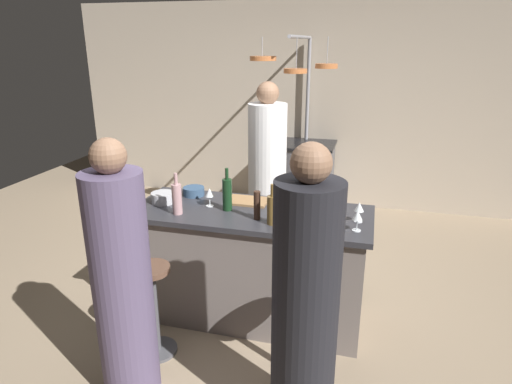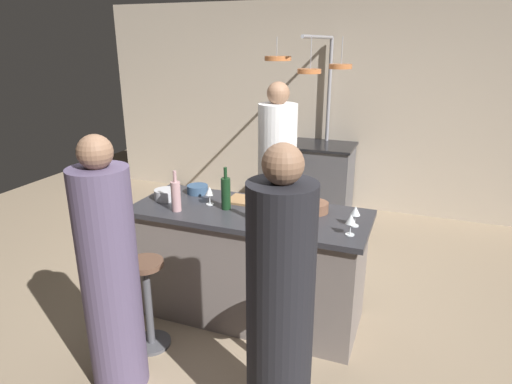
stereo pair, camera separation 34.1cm
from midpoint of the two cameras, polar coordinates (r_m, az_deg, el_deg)
The scene contains 21 objects.
ground_plane at distance 3.74m, azimuth -3.33°, elevation -15.46°, with size 9.00×9.00×0.00m, color gray.
back_wall at distance 5.91m, azimuth 5.20°, elevation 10.97°, with size 6.40×0.16×2.60m, color #BCAD99.
kitchen_island at distance 3.50m, azimuth -3.47°, elevation -9.33°, with size 1.80×0.72×0.90m.
stove_range at distance 5.71m, azimuth 4.25°, elevation 1.94°, with size 0.80×0.64×0.89m.
chef at distance 4.34m, azimuth -0.81°, elevation 1.60°, with size 0.37×0.37×1.76m.
bar_stool_left at distance 3.26m, azimuth -16.10°, elevation -14.05°, with size 0.28×0.28×0.68m.
guest_left at distance 2.78m, azimuth -20.34°, elevation -11.38°, with size 0.35×0.35×1.63m.
bar_stool_right at distance 2.92m, azimuth 2.78°, elevation -17.51°, with size 0.28×0.28×0.68m.
guest_right at distance 2.39m, azimuth 2.16°, elevation -15.05°, with size 0.35×0.35×1.67m.
overhead_pot_rack at distance 4.97m, azimuth 3.34°, elevation 13.93°, with size 0.89×1.37×2.17m.
cutting_board at distance 3.49m, azimuth -3.89°, elevation -1.21°, with size 0.32×0.22×0.02m, color #997047.
pepper_mill at distance 3.12m, azimuth -2.99°, elevation -1.80°, with size 0.05×0.05×0.21m, color #382319.
wine_bottle_rose at distance 3.30m, azimuth -13.12°, elevation -0.85°, with size 0.07×0.07×0.31m.
wine_bottle_amber at distance 3.03m, azimuth -1.12°, elevation -2.29°, with size 0.07×0.07×0.29m.
wine_bottle_red at distance 3.30m, azimuth -6.70°, elevation -0.29°, with size 0.07×0.07×0.33m.
wine_glass_by_chef at distance 3.40m, azimuth -8.90°, elevation -0.22°, with size 0.07×0.07×0.15m.
wine_glass_near_left_guest at distance 3.12m, azimuth 10.16°, elevation -2.09°, with size 0.07×0.07×0.15m.
wine_glass_near_right_guest at distance 2.97m, azimuth 9.80°, elevation -3.17°, with size 0.07×0.07×0.15m.
mixing_bowl_steel at distance 3.58m, azimuth -14.64°, elevation -0.76°, with size 0.18×0.18×0.08m, color #B7B7BC.
mixing_bowl_wooden at distance 3.33m, azimuth 4.81°, elevation -1.73°, with size 0.21×0.21×0.08m, color brown.
mixing_bowl_blue at distance 3.69m, azimuth -10.68°, elevation 0.04°, with size 0.17×0.17×0.07m, color #334C6B.
Camera 1 is at (0.83, -2.97, 2.11)m, focal length 30.97 mm.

